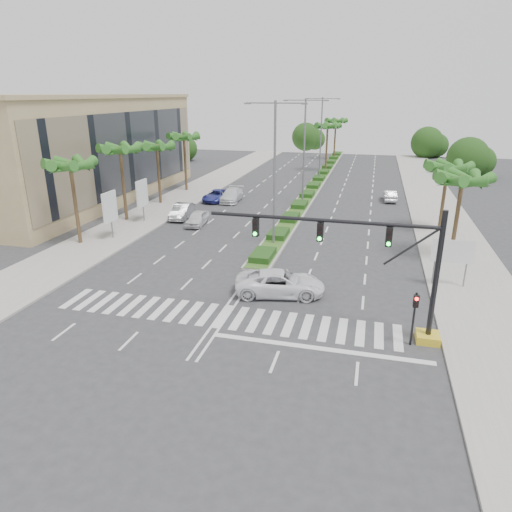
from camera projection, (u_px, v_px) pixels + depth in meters
The scene contains 28 objects.
ground at pixel (223, 316), 27.13m from camera, with size 160.00×160.00×0.00m, color #333335.
footpath_right at pixel (449, 237), 41.76m from camera, with size 6.00×120.00×0.15m, color gray.
footpath_left at pixel (147, 216), 48.91m from camera, with size 6.00×120.00×0.15m, color gray.
median at pixel (318, 181), 68.12m from camera, with size 2.20×75.00×0.20m, color gray.
median_grass at pixel (318, 181), 68.08m from camera, with size 1.80×75.00×0.04m, color #345B1F.
building at pixel (85, 151), 54.92m from camera, with size 12.00×36.00×12.00m, color tan.
signal_gantry at pixel (390, 278), 23.78m from camera, with size 12.60×1.20×7.20m.
pedestrian_signal at pixel (415, 310), 23.33m from camera, with size 0.28×0.36×3.00m.
direction_sign at pixel (452, 253), 30.41m from camera, with size 2.70×0.11×3.40m.
billboard_near at pixel (110, 207), 40.48m from camera, with size 0.18×2.10×4.35m.
billboard_far at pixel (142, 194), 45.95m from camera, with size 0.18×2.10×4.35m.
palm_left_near at pixel (70, 168), 37.87m from camera, with size 4.57×4.68×7.55m.
palm_left_mid at pixel (120, 152), 45.03m from camera, with size 4.57×4.68×7.95m.
palm_left_far at pixel (157, 149), 52.52m from camera, with size 4.57×4.68×7.35m.
palm_left_end at pixel (184, 139), 59.69m from camera, with size 4.57×4.68×7.75m.
palm_right_near at pixel (462, 182), 34.39m from camera, with size 4.57×4.68×7.05m.
palm_right_far at pixel (447, 170), 41.78m from camera, with size 4.57×4.68×6.75m.
palm_median_a at pixel (328, 128), 74.85m from camera, with size 4.57×4.68×8.05m.
palm_median_b at pixel (336, 122), 88.53m from camera, with size 4.57×4.68×8.05m.
streetlight_near at pixel (275, 167), 37.60m from camera, with size 5.10×0.25×12.00m.
streetlight_mid at pixel (304, 146), 52.18m from camera, with size 5.10×0.25×12.00m.
streetlight_far at pixel (321, 135), 66.77m from camera, with size 5.10×0.25×12.00m.
car_parked_a at pixel (197, 218), 45.67m from camera, with size 1.66×4.12×1.40m, color silver.
car_parked_b at pixel (182, 211), 48.16m from camera, with size 1.62×4.64×1.53m, color #9F9FA4.
car_parked_c at pixel (216, 196), 55.93m from camera, with size 2.26×4.91×1.36m, color navy.
car_parked_d at pixel (232, 195), 55.75m from camera, with size 2.16×5.31×1.54m, color silver.
car_crossing at pixel (280, 283), 29.83m from camera, with size 2.69×5.84×1.62m, color white.
car_right at pixel (390, 196), 55.92m from camera, with size 1.43×4.10×1.35m, color silver.
Camera 1 is at (7.97, -23.07, 12.53)m, focal length 32.00 mm.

